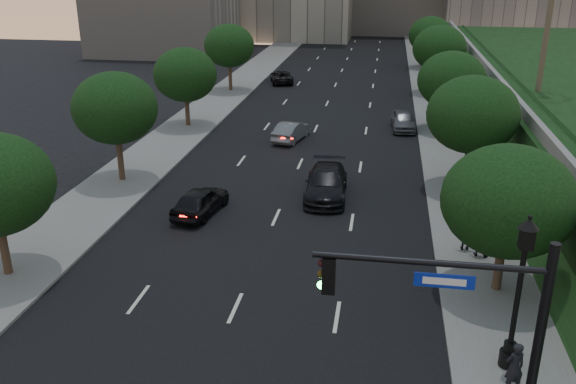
% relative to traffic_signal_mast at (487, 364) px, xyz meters
% --- Properties ---
extents(road_surface, '(16.00, 140.00, 0.02)m').
position_rel_traffic_signal_mast_xyz_m(road_surface, '(-8.15, 32.14, -3.66)').
color(road_surface, black).
rests_on(road_surface, ground).
extents(sidewalk_right, '(4.50, 140.00, 0.15)m').
position_rel_traffic_signal_mast_xyz_m(sidewalk_right, '(2.10, 32.14, -3.60)').
color(sidewalk_right, slate).
rests_on(sidewalk_right, ground).
extents(sidewalk_left, '(4.50, 140.00, 0.15)m').
position_rel_traffic_signal_mast_xyz_m(sidewalk_left, '(-18.40, 32.14, -3.60)').
color(sidewalk_left, slate).
rests_on(sidewalk_left, ground).
extents(parapet_wall, '(0.35, 90.00, 0.70)m').
position_rel_traffic_signal_mast_xyz_m(parapet_wall, '(5.35, 30.14, 0.68)').
color(parapet_wall, slate).
rests_on(parapet_wall, embankment).
extents(office_block_filler, '(18.00, 16.00, 14.00)m').
position_rel_traffic_signal_mast_xyz_m(office_block_filler, '(-34.15, 72.14, 3.33)').
color(office_block_filler, '#AAA69C').
rests_on(office_block_filler, ground).
extents(tree_right_a, '(5.20, 5.20, 6.24)m').
position_rel_traffic_signal_mast_xyz_m(tree_right_a, '(2.15, 10.14, 0.35)').
color(tree_right_a, '#38281C').
rests_on(tree_right_a, ground).
extents(tree_right_b, '(5.20, 5.20, 6.74)m').
position_rel_traffic_signal_mast_xyz_m(tree_right_b, '(2.15, 22.14, 0.84)').
color(tree_right_b, '#38281C').
rests_on(tree_right_b, ground).
extents(tree_right_c, '(5.20, 5.20, 6.24)m').
position_rel_traffic_signal_mast_xyz_m(tree_right_c, '(2.15, 35.14, 0.35)').
color(tree_right_c, '#38281C').
rests_on(tree_right_c, ground).
extents(tree_right_d, '(5.20, 5.20, 6.74)m').
position_rel_traffic_signal_mast_xyz_m(tree_right_d, '(2.15, 49.14, 0.84)').
color(tree_right_d, '#38281C').
rests_on(tree_right_d, ground).
extents(tree_right_e, '(5.20, 5.20, 6.24)m').
position_rel_traffic_signal_mast_xyz_m(tree_right_e, '(2.15, 64.14, 0.35)').
color(tree_right_e, '#38281C').
rests_on(tree_right_e, ground).
extents(tree_left_b, '(5.00, 5.00, 6.71)m').
position_rel_traffic_signal_mast_xyz_m(tree_left_b, '(-18.45, 20.14, 0.90)').
color(tree_left_b, '#38281C').
rests_on(tree_left_b, ground).
extents(tree_left_c, '(5.00, 5.00, 6.34)m').
position_rel_traffic_signal_mast_xyz_m(tree_left_c, '(-18.45, 33.14, 0.53)').
color(tree_left_c, '#38281C').
rests_on(tree_left_c, ground).
extents(tree_left_d, '(5.00, 5.00, 6.71)m').
position_rel_traffic_signal_mast_xyz_m(tree_left_d, '(-18.45, 47.14, 0.90)').
color(tree_left_d, '#38281C').
rests_on(tree_left_d, ground).
extents(traffic_signal_mast, '(5.68, 0.56, 7.00)m').
position_rel_traffic_signal_mast_xyz_m(traffic_signal_mast, '(0.00, 0.00, 0.00)').
color(traffic_signal_mast, black).
rests_on(traffic_signal_mast, ground).
extents(street_lamp, '(0.64, 0.64, 5.62)m').
position_rel_traffic_signal_mast_xyz_m(street_lamp, '(1.73, 4.94, -1.04)').
color(street_lamp, black).
rests_on(street_lamp, ground).
extents(sedan_near_left, '(2.44, 4.62, 1.50)m').
position_rel_traffic_signal_mast_xyz_m(sedan_near_left, '(-12.22, 16.01, -2.92)').
color(sedan_near_left, black).
rests_on(sedan_near_left, ground).
extents(sedan_mid_left, '(2.48, 4.59, 1.44)m').
position_rel_traffic_signal_mast_xyz_m(sedan_mid_left, '(-9.58, 30.61, -2.95)').
color(sedan_mid_left, slate).
rests_on(sedan_mid_left, ground).
extents(sedan_far_left, '(3.40, 5.23, 1.34)m').
position_rel_traffic_signal_mast_xyz_m(sedan_far_left, '(-14.07, 52.32, -3.00)').
color(sedan_far_left, black).
rests_on(sedan_far_left, ground).
extents(sedan_near_right, '(2.54, 5.76, 1.65)m').
position_rel_traffic_signal_mast_xyz_m(sedan_near_right, '(-5.85, 19.58, -2.85)').
color(sedan_near_right, black).
rests_on(sedan_near_right, ground).
extents(sedan_far_right, '(2.08, 4.58, 1.53)m').
position_rel_traffic_signal_mast_xyz_m(sedan_far_right, '(-1.30, 35.01, -2.91)').
color(sedan_far_right, '#5A5D62').
rests_on(sedan_far_right, ground).
extents(pedestrian_a, '(0.74, 0.61, 1.75)m').
position_rel_traffic_signal_mast_xyz_m(pedestrian_a, '(1.62, 3.64, -2.65)').
color(pedestrian_a, black).
rests_on(pedestrian_a, sidewalk_right).
extents(pedestrian_b, '(1.06, 0.94, 1.81)m').
position_rel_traffic_signal_mast_xyz_m(pedestrian_b, '(1.82, 13.12, -2.62)').
color(pedestrian_b, black).
rests_on(pedestrian_b, sidewalk_right).
extents(pedestrian_c, '(0.97, 0.44, 1.63)m').
position_rel_traffic_signal_mast_xyz_m(pedestrian_c, '(1.27, 13.57, -2.71)').
color(pedestrian_c, black).
rests_on(pedestrian_c, sidewalk_right).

